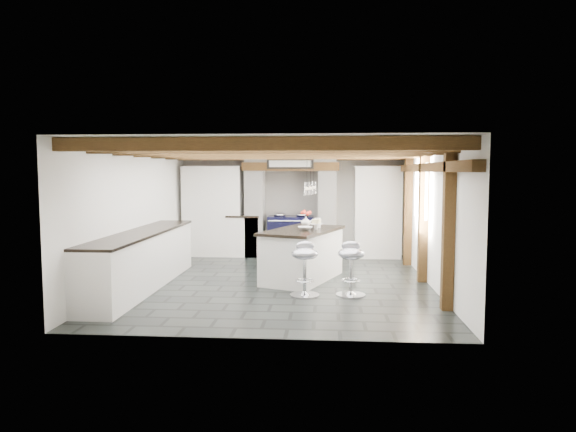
# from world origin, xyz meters

# --- Properties ---
(ground) EXTENTS (6.00, 6.00, 0.00)m
(ground) POSITION_xyz_m (0.00, 0.00, 0.00)
(ground) COLOR black
(ground) RESTS_ON ground
(room_shell) EXTENTS (6.00, 6.03, 6.00)m
(room_shell) POSITION_xyz_m (-0.61, 1.42, 1.07)
(room_shell) COLOR white
(room_shell) RESTS_ON ground
(range_cooker) EXTENTS (1.00, 0.63, 0.99)m
(range_cooker) POSITION_xyz_m (0.00, 2.68, 0.47)
(range_cooker) COLOR black
(range_cooker) RESTS_ON ground
(kitchen_island) EXTENTS (1.52, 2.01, 1.18)m
(kitchen_island) POSITION_xyz_m (0.37, 0.21, 0.45)
(kitchen_island) COLOR white
(kitchen_island) RESTS_ON ground
(bar_stool_near) EXTENTS (0.45, 0.45, 0.83)m
(bar_stool_near) POSITION_xyz_m (1.15, -0.91, 0.52)
(bar_stool_near) COLOR silver
(bar_stool_near) RESTS_ON ground
(bar_stool_far) EXTENTS (0.51, 0.51, 0.83)m
(bar_stool_far) POSITION_xyz_m (0.45, -0.98, 0.52)
(bar_stool_far) COLOR silver
(bar_stool_far) RESTS_ON ground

